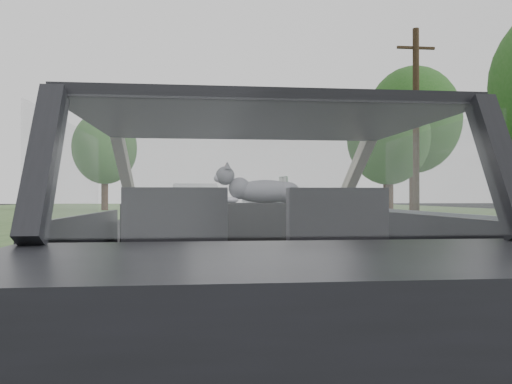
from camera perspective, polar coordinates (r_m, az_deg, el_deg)
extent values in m
plane|color=black|center=(3.04, -0.69, -20.67)|extent=(140.00, 140.00, 0.00)
cube|color=black|center=(2.87, -0.69, -6.94)|extent=(1.80, 4.00, 1.45)
cube|color=black|center=(3.48, -1.67, -3.74)|extent=(1.58, 0.45, 0.30)
cube|color=#2B2B2D|center=(2.56, -9.06, -4.24)|extent=(0.50, 0.72, 0.42)
cube|color=#2B2B2D|center=(2.64, 8.61, -4.12)|extent=(0.50, 0.72, 0.42)
torus|color=black|center=(3.17, -8.48, -2.79)|extent=(0.36, 0.36, 0.04)
ellipsoid|color=slate|center=(3.44, 1.13, 0.24)|extent=(0.63, 0.21, 0.28)
cube|color=slate|center=(13.63, 13.47, -2.45)|extent=(0.05, 90.00, 0.32)
imported|color=silver|center=(18.13, -6.96, -1.41)|extent=(2.07, 4.69, 1.51)
cube|color=#174F27|center=(30.87, 3.14, -0.33)|extent=(0.45, 0.87, 2.27)
cylinder|color=#412F20|center=(21.07, 17.83, 7.26)|extent=(0.30, 0.30, 7.77)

